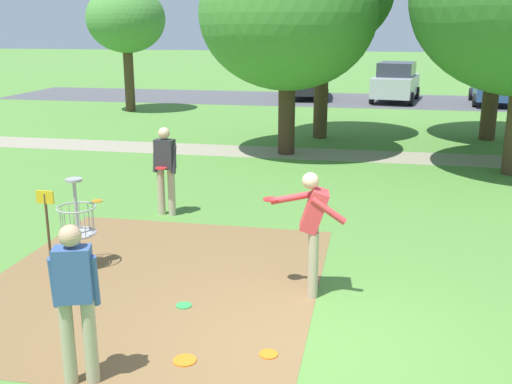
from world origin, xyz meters
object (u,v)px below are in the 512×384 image
at_px(player_foreground_watching, 75,296).
at_px(frisbee_far_left, 269,354).
at_px(frisbee_near_basket, 184,306).
at_px(tree_far_left, 126,20).
at_px(parked_car_center_left, 396,82).
at_px(frisbee_mid_grass, 185,361).
at_px(player_waiting_right, 313,225).
at_px(parked_car_leftmost, 308,79).
at_px(player_throwing, 165,166).
at_px(frisbee_far_right, 97,201).
at_px(parked_car_center_right, 495,84).
at_px(tree_mid_right, 500,6).
at_px(disc_golf_basket, 74,219).
at_px(tree_mid_center, 288,14).

height_order(player_foreground_watching, frisbee_far_left, player_foreground_watching).
xyz_separation_m(frisbee_near_basket, tree_far_left, (-7.89, 17.41, 3.74)).
bearing_deg(parked_car_center_left, frisbee_mid_grass, -96.58).
bearing_deg(player_waiting_right, parked_car_leftmost, 96.50).
distance_m(player_throwing, frisbee_far_right, 2.07).
height_order(player_throwing, parked_car_center_right, parked_car_center_right).
height_order(player_throwing, tree_far_left, tree_far_left).
bearing_deg(player_throwing, tree_mid_right, 52.38).
xyz_separation_m(frisbee_mid_grass, parked_car_center_right, (7.24, 24.16, 0.91)).
xyz_separation_m(player_throwing, frisbee_far_left, (2.83, -4.75, -0.96)).
height_order(frisbee_near_basket, frisbee_far_right, same).
relative_size(disc_golf_basket, parked_car_center_left, 0.31).
bearing_deg(player_throwing, parked_car_center_left, 76.15).
height_order(disc_golf_basket, player_throwing, player_throwing).
relative_size(player_waiting_right, frisbee_far_left, 8.09).
distance_m(tree_far_left, parked_car_center_right, 16.73).
distance_m(player_foreground_watching, parked_car_center_right, 26.06).
bearing_deg(player_foreground_watching, tree_mid_center, 88.14).
height_order(frisbee_near_basket, parked_car_center_left, parked_car_center_left).
bearing_deg(disc_golf_basket, player_waiting_right, -4.42).
distance_m(player_throwing, player_waiting_right, 4.36).
xyz_separation_m(player_throwing, frisbee_mid_grass, (1.95, -5.05, -0.96)).
bearing_deg(parked_car_center_right, frisbee_far_right, -120.56).
xyz_separation_m(parked_car_leftmost, parked_car_center_right, (8.69, -0.78, 0.00)).
relative_size(frisbee_far_left, parked_car_center_right, 0.05).
height_order(frisbee_near_basket, frisbee_mid_grass, same).
relative_size(player_foreground_watching, frisbee_far_left, 8.09).
height_order(frisbee_far_left, parked_car_center_left, parked_car_center_left).
height_order(tree_mid_right, tree_far_left, tree_mid_right).
bearing_deg(player_foreground_watching, parked_car_center_right, 71.75).
xyz_separation_m(frisbee_far_left, tree_far_left, (-9.19, 18.40, 3.74)).
relative_size(frisbee_near_basket, frisbee_far_right, 0.95).
bearing_deg(parked_car_center_right, frisbee_near_basket, -108.53).
relative_size(frisbee_far_left, tree_mid_right, 0.03).
bearing_deg(disc_golf_basket, frisbee_far_right, 110.67).
height_order(player_foreground_watching, parked_car_center_right, parked_car_center_right).
relative_size(player_foreground_watching, frisbee_mid_grass, 6.60).
distance_m(player_foreground_watching, frisbee_mid_grass, 1.45).
height_order(frisbee_mid_grass, frisbee_far_left, same).
bearing_deg(parked_car_center_right, parked_car_center_left, 177.32).
height_order(disc_golf_basket, frisbee_near_basket, disc_golf_basket).
distance_m(tree_mid_center, parked_car_leftmost, 14.04).
bearing_deg(tree_mid_center, frisbee_far_left, -82.65).
distance_m(player_foreground_watching, frisbee_far_right, 6.88).
distance_m(tree_mid_right, parked_car_center_left, 10.54).
height_order(tree_mid_center, parked_car_leftmost, tree_mid_center).
bearing_deg(frisbee_near_basket, parked_car_leftmost, 92.47).
bearing_deg(disc_golf_basket, frisbee_mid_grass, -43.24).
height_order(player_throwing, frisbee_far_right, player_throwing).
relative_size(disc_golf_basket, tree_far_left, 0.27).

